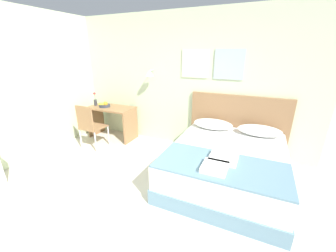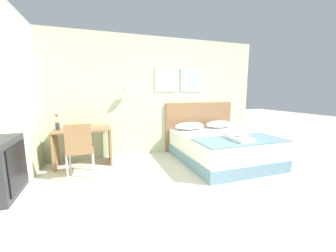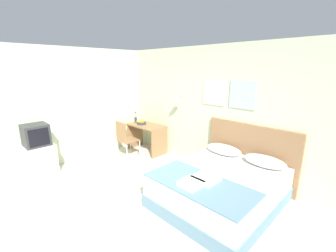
# 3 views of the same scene
# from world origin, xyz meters

# --- Properties ---
(ground_plane) EXTENTS (24.00, 24.00, 0.00)m
(ground_plane) POSITION_xyz_m (0.00, 0.00, 0.00)
(ground_plane) COLOR beige
(wall_back) EXTENTS (5.30, 0.31, 2.65)m
(wall_back) POSITION_xyz_m (0.01, 2.63, 1.33)
(wall_back) COLOR beige
(wall_back) RESTS_ON ground_plane
(wall_left) EXTENTS (0.06, 5.60, 2.65)m
(wall_left) POSITION_xyz_m (-2.28, -0.20, 1.32)
(wall_left) COLOR beige
(wall_left) RESTS_ON ground_plane
(bed) EXTENTS (1.66, 1.95, 0.56)m
(bed) POSITION_xyz_m (1.24, 1.57, 0.28)
(bed) COLOR #66899E
(bed) RESTS_ON ground_plane
(headboard) EXTENTS (1.78, 0.06, 1.17)m
(headboard) POSITION_xyz_m (1.24, 2.57, 0.59)
(headboard) COLOR #8E6642
(headboard) RESTS_ON ground_plane
(pillow_left) EXTENTS (0.72, 0.39, 0.17)m
(pillow_left) POSITION_xyz_m (0.84, 2.30, 0.65)
(pillow_left) COLOR white
(pillow_left) RESTS_ON bed
(pillow_right) EXTENTS (0.72, 0.39, 0.17)m
(pillow_right) POSITION_xyz_m (1.64, 2.30, 0.65)
(pillow_right) COLOR white
(pillow_right) RESTS_ON bed
(throw_blanket) EXTENTS (1.61, 0.78, 0.02)m
(throw_blanket) POSITION_xyz_m (1.24, 1.00, 0.57)
(throw_blanket) COLOR #66899E
(throw_blanket) RESTS_ON bed
(folded_towel_near_foot) EXTENTS (0.35, 0.32, 0.06)m
(folded_towel_near_foot) POSITION_xyz_m (1.24, 1.14, 0.62)
(folded_towel_near_foot) COLOR white
(folded_towel_near_foot) RESTS_ON throw_blanket
(folded_towel_mid_bed) EXTENTS (0.30, 0.31, 0.06)m
(folded_towel_mid_bed) POSITION_xyz_m (1.19, 0.87, 0.62)
(folded_towel_mid_bed) COLOR white
(folded_towel_mid_bed) RESTS_ON throw_blanket
(desk) EXTENTS (1.05, 0.56, 0.73)m
(desk) POSITION_xyz_m (-1.47, 2.26, 0.50)
(desk) COLOR #8E6642
(desk) RESTS_ON ground_plane
(desk_chair) EXTENTS (0.43, 0.43, 0.93)m
(desk_chair) POSITION_xyz_m (-1.49, 1.58, 0.54)
(desk_chair) COLOR #8E6642
(desk_chair) RESTS_ON ground_plane
(fruit_bowl) EXTENTS (0.25, 0.24, 0.13)m
(fruit_bowl) POSITION_xyz_m (-1.61, 2.21, 0.78)
(fruit_bowl) COLOR #333842
(fruit_bowl) RESTS_ON desk
(flower_vase) EXTENTS (0.07, 0.07, 0.31)m
(flower_vase) POSITION_xyz_m (-1.90, 2.23, 0.84)
(flower_vase) COLOR #333338
(flower_vase) RESTS_ON desk
(tv_stand) EXTENTS (0.45, 0.59, 0.65)m
(tv_stand) POSITION_xyz_m (-2.01, -0.21, 0.32)
(tv_stand) COLOR white
(tv_stand) RESTS_ON ground_plane
(television) EXTENTS (0.44, 0.46, 0.45)m
(television) POSITION_xyz_m (-2.00, -0.21, 0.87)
(television) COLOR #2D2D30
(television) RESTS_ON tv_stand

